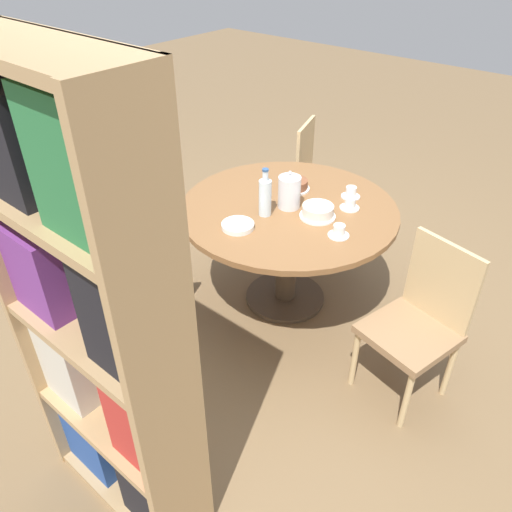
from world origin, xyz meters
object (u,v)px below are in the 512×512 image
(coffee_pot, at_px, (289,191))
(cake_second, at_px, (294,185))
(chair_b, at_px, (130,258))
(cup_a, at_px, (350,204))
(bookshelf, at_px, (100,333))
(cake_main, at_px, (318,212))
(cup_b, at_px, (351,193))
(chair_c, at_px, (419,321))
(chair_a, at_px, (319,177))
(water_bottle, at_px, (265,196))
(cup_c, at_px, (339,232))

(coffee_pot, relative_size, cake_second, 1.19)
(chair_b, height_order, cup_a, chair_b)
(bookshelf, bearing_deg, cake_main, 93.39)
(chair_b, relative_size, cup_b, 7.45)
(coffee_pot, bearing_deg, chair_c, 170.57)
(chair_c, xyz_separation_m, cake_main, (0.78, -0.17, 0.29))
(chair_a, bearing_deg, cup_b, -151.79)
(chair_c, bearing_deg, cup_a, 163.81)
(coffee_pot, distance_m, water_bottle, 0.18)
(chair_c, xyz_separation_m, water_bottle, (1.04, 0.01, 0.38))
(cake_second, distance_m, cup_b, 0.37)
(chair_a, relative_size, cup_b, 7.45)
(chair_a, bearing_deg, coffee_pot, -176.33)
(chair_b, bearing_deg, cup_c, 165.95)
(chair_b, xyz_separation_m, cake_main, (-0.84, -0.79, 0.29))
(bookshelf, relative_size, cup_a, 16.30)
(chair_b, bearing_deg, coffee_pot, -176.17)
(cake_second, relative_size, cup_b, 1.67)
(water_bottle, bearing_deg, cake_main, -145.53)
(chair_c, height_order, cake_main, chair_c)
(chair_a, relative_size, water_bottle, 3.03)
(chair_a, height_order, chair_b, same)
(chair_a, height_order, bookshelf, bookshelf)
(chair_c, distance_m, cake_main, 0.85)
(water_bottle, xyz_separation_m, cake_second, (0.06, -0.38, -0.09))
(chair_a, height_order, cake_second, chair_a)
(coffee_pot, relative_size, cup_c, 1.98)
(cake_main, relative_size, cake_second, 1.07)
(bookshelf, distance_m, cup_c, 1.48)
(coffee_pot, bearing_deg, chair_b, 51.19)
(cup_b, bearing_deg, chair_b, 53.02)
(cup_a, bearing_deg, chair_b, 47.20)
(chair_a, height_order, cup_b, chair_a)
(chair_b, height_order, cup_b, chair_b)
(coffee_pot, xyz_separation_m, cup_b, (-0.23, -0.36, -0.08))
(cup_c, bearing_deg, water_bottle, 9.49)
(cup_a, bearing_deg, cake_main, 66.78)
(chair_a, height_order, water_bottle, water_bottle)
(bookshelf, distance_m, cup_a, 1.79)
(coffee_pot, bearing_deg, water_bottle, 73.48)
(cup_a, distance_m, cup_b, 0.15)
(chair_a, distance_m, chair_b, 1.72)
(chair_c, relative_size, bookshelf, 0.46)
(chair_a, height_order, coffee_pot, coffee_pot)
(bookshelf, distance_m, cake_second, 1.83)
(chair_b, relative_size, water_bottle, 3.03)
(chair_b, relative_size, bookshelf, 0.46)
(chair_b, bearing_deg, cake_second, -164.80)
(chair_b, relative_size, cup_c, 7.45)
(cup_a, bearing_deg, cup_c, 110.75)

